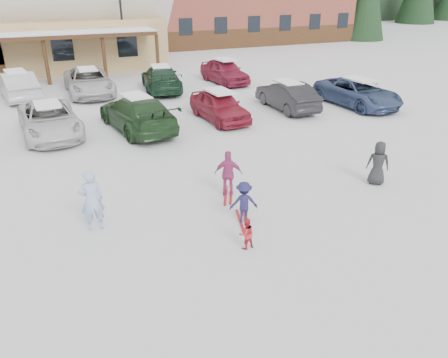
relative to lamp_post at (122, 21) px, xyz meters
name	(u,v)px	position (x,y,z in m)	size (l,w,h in m)	color
ground	(228,228)	(-1.81, -23.25, -3.53)	(160.00, 160.00, 0.00)	silver
lamp_post	(122,21)	(0.00, 0.00, 0.00)	(0.50, 0.25, 6.25)	black
adult_skier	(92,200)	(-5.16, -21.89, -2.66)	(0.63, 0.41, 1.73)	#9AB2DD
toddler_red	(246,234)	(-1.78, -24.31, -3.10)	(0.41, 0.32, 0.84)	red
child_navy	(244,202)	(-1.28, -23.09, -2.92)	(0.79, 0.45, 1.22)	#1B1A44
skis_child_navy	(243,221)	(-1.28, -23.09, -3.51)	(0.20, 1.40, 0.03)	#A2171E
child_magenta	(228,174)	(-1.02, -21.41, -2.79)	(0.87, 0.36, 1.48)	#A93473
skis_child_magenta	(228,195)	(-1.02, -21.41, -3.51)	(0.20, 1.40, 0.03)	#A2171E
bystander_dark	(378,163)	(3.83, -22.51, -2.79)	(0.72, 0.47, 1.47)	#232325
parked_car_2	(50,120)	(-5.82, -13.10, -2.83)	(2.30, 4.99, 1.39)	silver
parked_car_3	(137,113)	(-2.18, -13.81, -2.75)	(2.17, 5.34, 1.55)	#203E20
parked_car_4	(219,106)	(1.77, -13.81, -2.82)	(1.66, 4.13, 1.41)	maroon
parked_car_5	(287,96)	(5.71, -13.39, -2.81)	(1.51, 4.33, 1.43)	black
parked_car_6	(358,92)	(9.55, -14.21, -2.81)	(2.36, 5.12, 1.42)	#35456D
parked_car_9	(18,85)	(-7.16, -5.64, -2.75)	(1.65, 4.73, 1.56)	silver
parked_car_10	(89,82)	(-3.34, -6.12, -2.78)	(2.48, 5.38, 1.50)	silver
parked_car_11	(161,79)	(0.79, -6.87, -2.79)	(2.07, 5.10, 1.48)	#173422
parked_car_12	(224,71)	(5.20, -6.26, -2.77)	(1.78, 4.43, 1.51)	maroon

